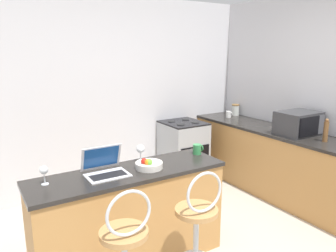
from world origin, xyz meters
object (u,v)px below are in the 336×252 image
Objects in this scene: wine_glass_tall at (140,149)px; laptop at (105,167)px; wine_glass_short at (44,171)px; microwave at (298,123)px; fruit_bowl at (149,165)px; mug_green at (197,149)px; pepper_mill at (326,131)px; storage_jar at (235,110)px; bar_stool_far at (197,234)px; stove_range at (183,151)px; mug_white at (229,114)px.

laptop is at bearing -163.67° from wine_glass_tall.
laptop is at bearing -3.63° from wine_glass_short.
microwave is at bearing 0.21° from laptop.
fruit_bowl reaches higher than mug_green.
pepper_mill reaches higher than mug_green.
laptop is 3.40× the size of mug_green.
laptop is 1.29× the size of pepper_mill.
wine_glass_short is (-0.48, 0.03, 0.05)m from laptop.
storage_jar reaches higher than wine_glass_tall.
microwave is at bearing 17.65° from bar_stool_far.
pepper_mill is at bearing -12.71° from wine_glass_tall.
wine_glass_tall reaches higher than fruit_bowl.
microwave is 0.56× the size of stove_range.
wine_glass_tall is 0.87m from wine_glass_short.
storage_jar is at bearing 31.30° from fruit_bowl.
stove_range is 3.32× the size of pepper_mill.
wine_glass_tall is 2.61m from storage_jar.
pepper_mill is (2.12, -0.28, 0.09)m from fruit_bowl.
fruit_bowl is 2.39× the size of mug_white.
wine_glass_short is at bearing 172.62° from fruit_bowl.
pepper_mill is 2.64× the size of mug_green.
fruit_bowl is 0.86m from wine_glass_short.
mug_green is at bearing 1.91° from laptop.
wine_glass_tall reaches higher than wine_glass_short.
pepper_mill reaches higher than wine_glass_short.
storage_jar is (0.21, 0.08, 0.04)m from mug_white.
wine_glass_short is 1.48× the size of mug_green.
bar_stool_far is 1.15× the size of stove_range.
laptop is 0.98m from mug_green.
microwave reaches higher than pepper_mill.
mug_green is at bearing 165.46° from pepper_mill.
wine_glass_tall reaches higher than stove_range.
microwave is 2.81× the size of storage_jar.
storage_jar reaches higher than mug_white.
wine_glass_tall is 0.60m from mug_green.
stove_range is (1.20, 1.97, -0.04)m from bar_stool_far.
pepper_mill is (0.78, -1.70, 0.57)m from stove_range.
fruit_bowl is at bearing -7.38° from wine_glass_short.
laptop is 0.41m from wine_glass_tall.
microwave is 2.97m from wine_glass_short.
bar_stool_far is at bearing -121.37° from stove_range.
fruit_bowl is at bearing -133.15° from stove_range.
mug_green is (0.47, 0.65, 0.45)m from bar_stool_far.
microwave is 1.65m from stove_range.
storage_jar is 1.77× the size of mug_green.
storage_jar is at bearing 82.83° from pepper_mill.
bar_stool_far is 0.71m from fruit_bowl.
pepper_mill is (2.97, -0.39, 0.02)m from wine_glass_short.
wine_glass_tall reaches higher than mug_green.
laptop is 2.23m from stove_range.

